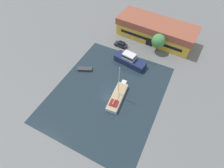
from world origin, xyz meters
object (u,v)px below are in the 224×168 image
at_px(sailboat_moored, 118,96).
at_px(small_dinghy, 85,69).
at_px(motor_cruiser, 130,60).
at_px(quay_tree_near_building, 158,41).
at_px(warehouse_building, 156,30).
at_px(parked_car, 121,44).

distance_m(sailboat_moored, small_dinghy, 14.06).
bearing_deg(motor_cruiser, quay_tree_near_building, -21.33).
bearing_deg(warehouse_building, quay_tree_near_building, -62.25).
xyz_separation_m(parked_car, motor_cruiser, (5.86, -6.24, 0.52)).
xyz_separation_m(quay_tree_near_building, parked_car, (-11.38, -3.17, -3.26)).
xyz_separation_m(parked_car, small_dinghy, (-5.09, -14.77, -0.51)).
bearing_deg(small_dinghy, quay_tree_near_building, -66.53).
height_order(motor_cruiser, small_dinghy, motor_cruiser).
bearing_deg(sailboat_moored, motor_cruiser, 94.83).
distance_m(motor_cruiser, small_dinghy, 13.92).
bearing_deg(sailboat_moored, small_dinghy, 155.28).
distance_m(warehouse_building, quay_tree_near_building, 6.87).
bearing_deg(small_dinghy, parked_car, -43.00).
bearing_deg(small_dinghy, sailboat_moored, -133.84).
height_order(warehouse_building, motor_cruiser, warehouse_building).
height_order(sailboat_moored, small_dinghy, sailboat_moored).
distance_m(quay_tree_near_building, sailboat_moored, 23.20).
relative_size(parked_car, sailboat_moored, 0.39).
distance_m(warehouse_building, small_dinghy, 27.96).
bearing_deg(sailboat_moored, parked_car, 107.74).
height_order(quay_tree_near_building, sailboat_moored, sailboat_moored).
xyz_separation_m(motor_cruiser, small_dinghy, (-10.95, -8.53, -1.03)).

